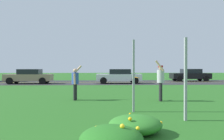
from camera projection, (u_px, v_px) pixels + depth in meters
ground_plane at (105, 95)px, 13.76m from camera, size 120.00×120.00×0.00m
highway_strip at (104, 82)px, 25.71m from camera, size 120.00×8.27×0.01m
highway_center_stripe at (104, 82)px, 25.71m from camera, size 120.00×0.16×0.00m
daylily_clump_mid_left at (111, 139)px, 4.46m from camera, size 1.22×1.28×0.55m
daylily_clump_front_center at (135, 125)px, 5.68m from camera, size 1.29×1.22×0.49m
sign_post_near_path at (134, 76)px, 8.51m from camera, size 0.07×0.10×2.59m
sign_post_by_roadside at (186, 79)px, 7.09m from camera, size 0.07×0.10×2.50m
person_thrower_blue_shirt at (75, 81)px, 11.59m from camera, size 0.49×0.51×1.71m
person_catcher_red_cap_gray_shirt at (161, 79)px, 11.26m from camera, size 0.48×0.51×1.94m
frisbee_orange at (137, 78)px, 11.51m from camera, size 0.27×0.27×0.08m
car_black_leftmost at (190, 75)px, 28.02m from camera, size 4.50×2.00×1.45m
car_white_center_left at (119, 76)px, 23.92m from camera, size 4.50×2.00×1.45m
car_tan_center_right at (29, 76)px, 23.52m from camera, size 4.50×2.00×1.45m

